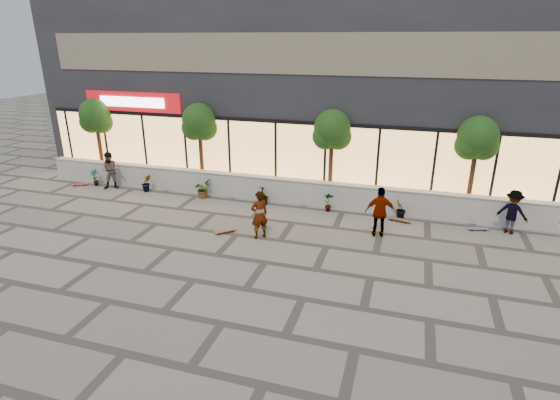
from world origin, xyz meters
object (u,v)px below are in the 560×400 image
(tree_east, at_px, (477,141))
(skater_right_far, at_px, (513,212))
(skateboard_right_near, at_px, (399,219))
(tree_west, at_px, (96,118))
(skateboard_left, at_px, (80,184))
(skateboard_right_far, at_px, (478,229))
(skater_left, at_px, (111,171))
(tree_mideast, at_px, (332,132))
(skateboard_center, at_px, (225,231))
(tree_midwest, at_px, (199,124))
(skater_right_near, at_px, (380,212))
(skater_center, at_px, (259,215))

(tree_east, distance_m, skater_right_far, 2.91)
(skater_right_far, distance_m, skateboard_right_near, 3.90)
(tree_west, bearing_deg, skateboard_left, -98.82)
(tree_east, relative_size, skateboard_right_far, 5.29)
(tree_east, bearing_deg, skater_right_far, -46.50)
(tree_west, distance_m, skateboard_right_near, 14.86)
(skater_left, bearing_deg, tree_mideast, -16.70)
(tree_east, relative_size, skateboard_center, 5.35)
(tree_east, distance_m, skater_left, 15.63)
(tree_midwest, distance_m, skater_right_far, 13.09)
(skater_right_far, xyz_separation_m, skateboard_right_near, (-3.83, -0.10, -0.72))
(tree_mideast, xyz_separation_m, skater_right_near, (2.36, -3.04, -2.08))
(skater_right_near, height_order, skateboard_right_far, skater_right_near)
(tree_west, relative_size, skateboard_center, 5.35)
(skater_left, distance_m, skateboard_right_far, 15.75)
(tree_east, height_order, skateboard_center, tree_east)
(skater_left, xyz_separation_m, skater_right_near, (12.28, -1.64, 0.04))
(skater_left, xyz_separation_m, skateboard_left, (-1.81, -0.10, -0.80))
(tree_midwest, height_order, tree_east, same)
(skateboard_center, bearing_deg, tree_mideast, 12.38)
(skater_center, relative_size, skater_left, 0.99)
(tree_midwest, xyz_separation_m, skateboard_right_near, (9.00, -1.50, -2.90))
(tree_mideast, xyz_separation_m, skater_left, (-9.93, -1.40, -2.12))
(tree_west, bearing_deg, skater_right_far, -4.37)
(skater_center, relative_size, skateboard_left, 2.38)
(tree_midwest, relative_size, skateboard_right_near, 4.35)
(skater_right_far, bearing_deg, tree_east, -22.10)
(skateboard_left, distance_m, skateboard_right_far, 17.54)
(tree_midwest, height_order, skateboard_left, tree_midwest)
(tree_east, xyz_separation_m, skateboard_right_near, (-2.50, -1.50, -2.90))
(tree_east, relative_size, skateboard_left, 5.42)
(tree_mideast, distance_m, skateboard_right_near, 4.43)
(tree_west, bearing_deg, skateboard_center, -27.14)
(tree_west, distance_m, tree_mideast, 11.50)
(tree_midwest, bearing_deg, skateboard_center, -55.09)
(skater_center, bearing_deg, skateboard_right_near, 168.48)
(tree_midwest, xyz_separation_m, tree_mideast, (6.00, 0.00, 0.00))
(skater_right_near, height_order, skater_right_far, skater_right_near)
(tree_west, distance_m, skater_right_near, 14.34)
(skater_right_far, height_order, skateboard_left, skater_right_far)
(tree_west, height_order, skateboard_right_far, tree_west)
(skater_right_near, distance_m, skateboard_center, 5.52)
(tree_midwest, height_order, skater_right_near, tree_midwest)
(tree_midwest, xyz_separation_m, skateboard_center, (3.06, -4.39, -2.90))
(tree_east, bearing_deg, skateboard_left, -175.03)
(tree_east, bearing_deg, tree_west, 180.00)
(tree_west, relative_size, skateboard_left, 5.42)
(tree_west, xyz_separation_m, skateboard_right_far, (17.31, -1.50, -2.91))
(tree_mideast, relative_size, skater_right_far, 2.43)
(tree_midwest, xyz_separation_m, tree_east, (11.50, 0.00, 0.00))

